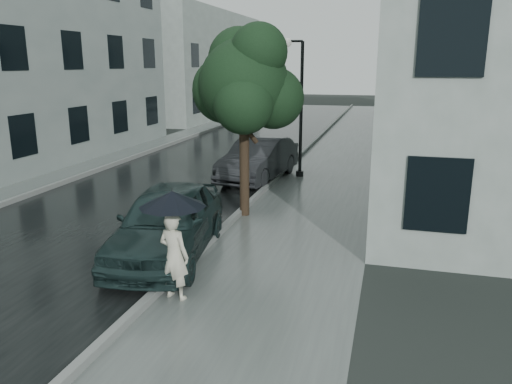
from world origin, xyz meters
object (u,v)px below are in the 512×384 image
(street_tree, at_px, (245,83))
(lamp_post, at_px, (297,99))
(car_near, at_px, (168,221))
(car_far, at_px, (259,159))
(pedestrian, at_px, (174,256))

(street_tree, bearing_deg, lamp_post, 85.11)
(car_near, relative_size, car_far, 1.01)
(street_tree, relative_size, car_near, 1.13)
(street_tree, height_order, car_near, street_tree)
(car_near, bearing_deg, lamp_post, 73.77)
(lamp_post, bearing_deg, car_far, -142.86)
(pedestrian, xyz_separation_m, car_near, (-1.00, 1.87, -0.03))
(pedestrian, distance_m, car_far, 9.58)
(street_tree, bearing_deg, car_far, 100.05)
(street_tree, bearing_deg, car_near, -102.36)
(lamp_post, relative_size, car_far, 1.10)
(lamp_post, bearing_deg, car_near, -98.09)
(lamp_post, xyz_separation_m, car_near, (-1.19, -8.56, -2.07))
(car_near, bearing_deg, car_far, 81.68)
(lamp_post, height_order, car_near, lamp_post)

